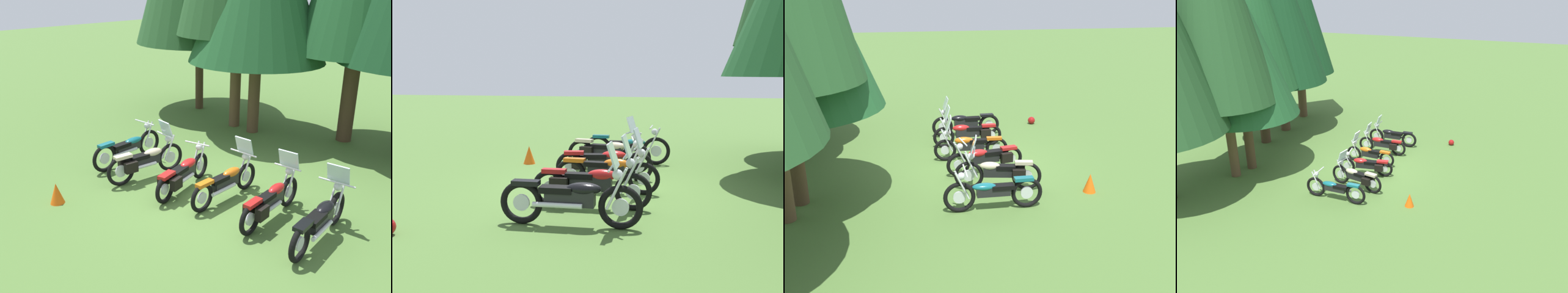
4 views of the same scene
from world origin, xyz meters
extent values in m
plane|color=#4C7033|center=(0.00, 0.00, 0.00)|extent=(80.00, 80.00, 0.00)
torus|color=black|center=(-2.80, 0.98, 0.37)|extent=(0.11, 0.74, 0.74)
cylinder|color=silver|center=(-2.80, 0.98, 0.37)|extent=(0.06, 0.29, 0.29)
torus|color=black|center=(-2.83, -0.59, 0.37)|extent=(0.11, 0.74, 0.74)
cylinder|color=silver|center=(-2.83, -0.59, 0.37)|extent=(0.06, 0.29, 0.29)
cube|color=black|center=(-2.82, 0.19, 0.46)|extent=(0.21, 0.78, 0.21)
ellipsoid|color=#14606B|center=(-2.81, 0.41, 0.59)|extent=(0.25, 0.56, 0.16)
cube|color=black|center=(-2.82, -0.02, 0.56)|extent=(0.23, 0.52, 0.10)
cube|color=#14606B|center=(-2.83, -0.51, 0.72)|extent=(0.18, 0.44, 0.08)
cylinder|color=silver|center=(-2.88, 0.92, 0.67)|extent=(0.05, 0.34, 0.65)
cylinder|color=silver|center=(-2.73, 0.92, 0.67)|extent=(0.05, 0.34, 0.65)
cylinder|color=silver|center=(-2.81, 0.84, 1.00)|extent=(0.76, 0.05, 0.04)
sphere|color=silver|center=(-2.80, 0.93, 0.88)|extent=(0.17, 0.17, 0.17)
cylinder|color=silver|center=(-2.70, 0.02, 0.39)|extent=(0.10, 0.78, 0.08)
torus|color=black|center=(-1.59, 0.57, 0.37)|extent=(0.24, 0.75, 0.75)
cylinder|color=silver|center=(-1.59, 0.57, 0.37)|extent=(0.11, 0.30, 0.29)
torus|color=black|center=(-1.88, -0.86, 0.37)|extent=(0.24, 0.75, 0.75)
cylinder|color=silver|center=(-1.88, -0.86, 0.37)|extent=(0.11, 0.30, 0.29)
cube|color=black|center=(-1.74, -0.14, 0.48)|extent=(0.34, 0.74, 0.25)
ellipsoid|color=beige|center=(-1.70, 0.05, 0.64)|extent=(0.34, 0.55, 0.20)
cube|color=black|center=(-1.78, -0.34, 0.61)|extent=(0.32, 0.52, 0.10)
cube|color=beige|center=(-1.87, -0.78, 0.73)|extent=(0.26, 0.47, 0.08)
cylinder|color=silver|center=(-1.67, 0.52, 0.67)|extent=(0.11, 0.34, 0.65)
cylinder|color=silver|center=(-1.53, 0.49, 0.67)|extent=(0.11, 0.34, 0.65)
cylinder|color=silver|center=(-1.62, 0.43, 1.01)|extent=(0.71, 0.18, 0.04)
sphere|color=silver|center=(-1.60, 0.52, 0.89)|extent=(0.20, 0.20, 0.17)
cylinder|color=silver|center=(-1.65, -0.33, 0.39)|extent=(0.22, 0.72, 0.08)
cube|color=silver|center=(-1.61, 0.45, 1.19)|extent=(0.46, 0.24, 0.39)
cube|color=black|center=(-1.99, -0.63, 0.47)|extent=(0.20, 0.34, 0.26)
cube|color=black|center=(-1.69, -0.69, 0.47)|extent=(0.20, 0.34, 0.26)
torus|color=black|center=(-0.70, 0.71, 0.33)|extent=(0.20, 0.67, 0.66)
cylinder|color=silver|center=(-0.70, 0.71, 0.33)|extent=(0.09, 0.26, 0.25)
torus|color=black|center=(-0.46, -0.81, 0.33)|extent=(0.20, 0.67, 0.66)
cylinder|color=silver|center=(-0.46, -0.81, 0.33)|extent=(0.09, 0.26, 0.25)
cube|color=black|center=(-0.58, -0.05, 0.44)|extent=(0.33, 0.78, 0.25)
ellipsoid|color=#B21919|center=(-0.61, 0.16, 0.60)|extent=(0.35, 0.58, 0.20)
cube|color=black|center=(-0.55, -0.26, 0.57)|extent=(0.33, 0.54, 0.10)
cube|color=#B21919|center=(-0.47, -0.73, 0.64)|extent=(0.26, 0.47, 0.08)
cylinder|color=silver|center=(-0.77, 0.64, 0.63)|extent=(0.10, 0.34, 0.65)
cylinder|color=silver|center=(-0.61, 0.66, 0.63)|extent=(0.10, 0.34, 0.65)
cylinder|color=silver|center=(-0.68, 0.57, 0.97)|extent=(0.67, 0.14, 0.04)
sphere|color=silver|center=(-0.69, 0.66, 0.85)|extent=(0.19, 0.19, 0.17)
cylinder|color=silver|center=(-0.42, -0.20, 0.35)|extent=(0.20, 0.76, 0.08)
cube|color=black|center=(-0.66, -0.64, 0.43)|extent=(0.19, 0.34, 0.26)
cube|color=black|center=(-0.32, -0.58, 0.43)|extent=(0.19, 0.34, 0.26)
torus|color=black|center=(0.53, 0.92, 0.33)|extent=(0.14, 0.66, 0.66)
cylinder|color=silver|center=(0.53, 0.92, 0.33)|extent=(0.07, 0.26, 0.25)
torus|color=black|center=(0.43, -0.60, 0.33)|extent=(0.14, 0.66, 0.66)
cylinder|color=silver|center=(0.43, -0.60, 0.33)|extent=(0.07, 0.26, 0.25)
cube|color=black|center=(0.48, 0.16, 0.45)|extent=(0.23, 0.76, 0.26)
ellipsoid|color=#D16014|center=(0.49, 0.37, 0.61)|extent=(0.25, 0.55, 0.20)
cube|color=black|center=(0.47, -0.04, 0.58)|extent=(0.24, 0.52, 0.10)
cube|color=#D16014|center=(0.43, -0.52, 0.64)|extent=(0.19, 0.45, 0.08)
cylinder|color=silver|center=(0.46, 0.87, 0.63)|extent=(0.07, 0.34, 0.65)
cylinder|color=silver|center=(0.59, 0.86, 0.63)|extent=(0.07, 0.34, 0.65)
cylinder|color=silver|center=(0.52, 0.78, 0.96)|extent=(0.73, 0.09, 0.04)
sphere|color=silver|center=(0.53, 0.87, 0.84)|extent=(0.18, 0.18, 0.17)
cylinder|color=silver|center=(0.58, -0.01, 0.35)|extent=(0.13, 0.76, 0.08)
cube|color=silver|center=(0.52, 0.80, 1.14)|extent=(0.45, 0.18, 0.39)
torus|color=black|center=(1.71, 0.83, 0.34)|extent=(0.10, 0.68, 0.68)
cylinder|color=silver|center=(1.71, 0.83, 0.34)|extent=(0.05, 0.26, 0.26)
torus|color=black|center=(1.70, -0.69, 0.34)|extent=(0.10, 0.68, 0.68)
cylinder|color=silver|center=(1.70, -0.69, 0.34)|extent=(0.05, 0.26, 0.26)
cube|color=black|center=(1.70, 0.07, 0.46)|extent=(0.18, 0.75, 0.26)
ellipsoid|color=#B21919|center=(1.71, 0.28, 0.62)|extent=(0.23, 0.54, 0.21)
cube|color=black|center=(1.70, -0.14, 0.59)|extent=(0.21, 0.50, 0.10)
cube|color=#B21919|center=(1.70, -0.61, 0.66)|extent=(0.17, 0.44, 0.08)
cylinder|color=silver|center=(1.64, 0.77, 0.64)|extent=(0.05, 0.34, 0.65)
cylinder|color=silver|center=(1.77, 0.77, 0.64)|extent=(0.05, 0.34, 0.65)
cylinder|color=silver|center=(1.71, 0.69, 0.97)|extent=(0.62, 0.04, 0.04)
sphere|color=silver|center=(1.71, 0.78, 0.85)|extent=(0.17, 0.17, 0.17)
cylinder|color=silver|center=(1.82, -0.10, 0.36)|extent=(0.08, 0.75, 0.08)
cube|color=silver|center=(1.71, 0.71, 1.15)|extent=(0.44, 0.15, 0.39)
cube|color=black|center=(1.56, -0.49, 0.44)|extent=(0.14, 0.32, 0.26)
cube|color=black|center=(1.84, -0.49, 0.44)|extent=(0.14, 0.32, 0.26)
torus|color=black|center=(2.81, 0.75, 0.35)|extent=(0.12, 0.71, 0.71)
cylinder|color=silver|center=(2.81, 0.75, 0.35)|extent=(0.05, 0.27, 0.27)
torus|color=black|center=(2.83, -0.85, 0.35)|extent=(0.12, 0.71, 0.71)
cylinder|color=silver|center=(2.83, -0.85, 0.35)|extent=(0.05, 0.27, 0.27)
cube|color=black|center=(2.82, -0.05, 0.47)|extent=(0.23, 0.80, 0.26)
ellipsoid|color=black|center=(2.82, 0.17, 0.62)|extent=(0.28, 0.57, 0.20)
cube|color=black|center=(2.83, -0.27, 0.59)|extent=(0.26, 0.53, 0.10)
cube|color=black|center=(2.83, -0.77, 0.68)|extent=(0.21, 0.44, 0.08)
cylinder|color=silver|center=(2.73, 0.69, 0.65)|extent=(0.05, 0.34, 0.65)
cylinder|color=silver|center=(2.90, 0.69, 0.65)|extent=(0.05, 0.34, 0.65)
cylinder|color=silver|center=(2.82, 0.61, 0.99)|extent=(0.74, 0.04, 0.04)
sphere|color=silver|center=(2.81, 0.70, 0.87)|extent=(0.17, 0.17, 0.17)
cylinder|color=silver|center=(2.96, -0.22, 0.37)|extent=(0.09, 0.80, 0.08)
cube|color=silver|center=(2.82, 0.63, 1.17)|extent=(0.44, 0.16, 0.39)
cylinder|color=brown|center=(-2.50, 4.75, 1.54)|extent=(0.36, 0.36, 3.09)
cylinder|color=#4C3823|center=(-1.66, 4.61, 1.17)|extent=(0.38, 0.38, 2.34)
cone|color=#1E5128|center=(-1.66, 4.61, 5.03)|extent=(4.26, 4.26, 5.39)
cylinder|color=#42301E|center=(0.99, 5.75, 1.34)|extent=(0.46, 0.46, 2.69)
cone|color=#1E5128|center=(0.99, 5.75, 5.96)|extent=(3.56, 3.56, 6.54)
cylinder|color=#4C3823|center=(2.83, 5.81, 1.29)|extent=(0.48, 0.48, 2.58)
cone|color=#143D1E|center=(2.83, 5.81, 6.01)|extent=(4.49, 4.49, 6.86)
cylinder|color=brown|center=(5.13, 6.10, 1.27)|extent=(0.46, 0.46, 2.54)
cone|color=#143D1E|center=(5.13, 6.10, 5.89)|extent=(3.69, 3.69, 6.70)
cone|color=#EA590F|center=(-2.29, -2.37, 0.24)|extent=(0.32, 0.32, 0.48)
sphere|color=maroon|center=(3.78, -2.65, 0.13)|extent=(0.27, 0.27, 0.27)
camera|label=1|loc=(5.49, -6.84, 4.59)|focal=38.98mm
camera|label=2|loc=(10.19, 1.69, 2.42)|focal=45.25mm
camera|label=3|loc=(-12.36, 2.27, 4.94)|focal=43.19mm
camera|label=4|loc=(-14.16, -5.58, 7.31)|focal=37.41mm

